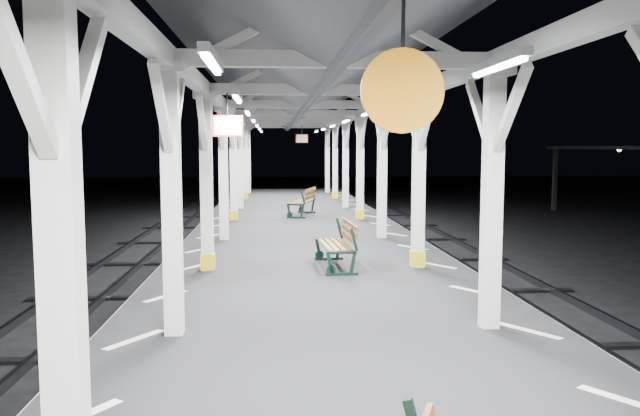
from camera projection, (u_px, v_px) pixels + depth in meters
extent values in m
plane|color=black|center=(322.00, 355.00, 9.98)|extent=(120.00, 120.00, 0.00)
cube|color=black|center=(322.00, 325.00, 9.93)|extent=(6.00, 50.00, 1.00)
cube|color=silver|center=(166.00, 296.00, 9.70)|extent=(1.00, 48.00, 0.01)
cube|color=silver|center=(473.00, 291.00, 10.07)|extent=(1.00, 48.00, 0.01)
cube|color=#2D2D33|center=(36.00, 357.00, 9.64)|extent=(0.08, 60.00, 0.16)
cube|color=#2D2D33|center=(590.00, 344.00, 10.31)|extent=(0.08, 60.00, 0.16)
cube|color=black|center=(622.00, 346.00, 10.35)|extent=(2.20, 0.22, 0.06)
cube|color=silver|center=(61.00, 271.00, 3.63)|extent=(0.22, 0.22, 3.20)
cube|color=silver|center=(83.00, 81.00, 4.06)|extent=(0.10, 0.99, 0.99)
cube|color=silver|center=(13.00, 56.00, 2.97)|extent=(0.10, 0.99, 0.99)
cube|color=silver|center=(172.00, 206.00, 7.60)|extent=(0.22, 0.22, 3.20)
cube|color=silver|center=(169.00, 68.00, 7.43)|extent=(0.40, 0.40, 0.12)
cube|color=silver|center=(177.00, 114.00, 8.03)|extent=(0.10, 0.99, 0.99)
cube|color=silver|center=(161.00, 108.00, 6.94)|extent=(0.10, 0.99, 0.99)
cube|color=silver|center=(207.00, 186.00, 11.57)|extent=(0.22, 0.22, 3.20)
cube|color=silver|center=(205.00, 96.00, 11.40)|extent=(0.40, 0.40, 0.12)
cube|color=gold|center=(208.00, 261.00, 11.70)|extent=(0.26, 0.26, 0.30)
cube|color=silver|center=(208.00, 125.00, 12.00)|extent=(0.10, 0.99, 0.99)
cube|color=silver|center=(202.00, 122.00, 10.91)|extent=(0.10, 0.99, 0.99)
cube|color=silver|center=(223.00, 176.00, 15.54)|extent=(0.22, 0.22, 3.20)
cube|color=silver|center=(222.00, 109.00, 15.37)|extent=(0.40, 0.40, 0.12)
cube|color=silver|center=(224.00, 130.00, 15.97)|extent=(0.10, 0.99, 0.99)
cube|color=silver|center=(221.00, 129.00, 14.88)|extent=(0.10, 0.99, 0.99)
cube|color=silver|center=(234.00, 170.00, 19.51)|extent=(0.22, 0.22, 3.20)
cube|color=silver|center=(233.00, 117.00, 19.34)|extent=(0.40, 0.40, 0.12)
cube|color=gold|center=(234.00, 215.00, 19.64)|extent=(0.26, 0.26, 0.30)
cube|color=silver|center=(234.00, 134.00, 19.94)|extent=(0.10, 0.99, 0.99)
cube|color=silver|center=(232.00, 133.00, 18.85)|extent=(0.10, 0.99, 0.99)
cube|color=silver|center=(240.00, 166.00, 23.47)|extent=(0.22, 0.22, 3.20)
cube|color=silver|center=(240.00, 122.00, 23.31)|extent=(0.40, 0.40, 0.12)
cube|color=silver|center=(241.00, 136.00, 23.91)|extent=(0.10, 0.99, 0.99)
cube|color=silver|center=(239.00, 135.00, 22.82)|extent=(0.10, 0.99, 0.99)
cube|color=silver|center=(245.00, 164.00, 27.44)|extent=(0.22, 0.22, 3.20)
cube|color=silver|center=(244.00, 126.00, 27.28)|extent=(0.40, 0.40, 0.12)
cube|color=gold|center=(245.00, 196.00, 27.58)|extent=(0.26, 0.26, 0.30)
cube|color=silver|center=(245.00, 137.00, 27.88)|extent=(0.10, 0.99, 0.99)
cube|color=silver|center=(244.00, 137.00, 26.79)|extent=(0.10, 0.99, 0.99)
cube|color=silver|center=(248.00, 161.00, 31.41)|extent=(0.22, 0.22, 3.20)
cube|color=silver|center=(248.00, 128.00, 31.25)|extent=(0.40, 0.40, 0.12)
cube|color=silver|center=(249.00, 139.00, 31.85)|extent=(0.10, 0.99, 0.99)
cube|color=silver|center=(248.00, 138.00, 30.76)|extent=(0.10, 0.99, 0.99)
cube|color=silver|center=(492.00, 204.00, 7.90)|extent=(0.22, 0.22, 3.20)
cube|color=silver|center=(495.00, 71.00, 7.73)|extent=(0.40, 0.40, 0.12)
cube|color=silver|center=(480.00, 115.00, 8.33)|extent=(0.10, 0.99, 0.99)
cube|color=silver|center=(511.00, 110.00, 7.24)|extent=(0.10, 0.99, 0.99)
cube|color=silver|center=(419.00, 185.00, 11.87)|extent=(0.22, 0.22, 3.20)
cube|color=silver|center=(420.00, 97.00, 11.70)|extent=(0.40, 0.40, 0.12)
cube|color=gold|center=(417.00, 259.00, 12.00)|extent=(0.26, 0.26, 0.30)
cube|color=silver|center=(413.00, 125.00, 12.30)|extent=(0.10, 0.99, 0.99)
cube|color=silver|center=(427.00, 123.00, 11.21)|extent=(0.10, 0.99, 0.99)
cube|color=silver|center=(382.00, 176.00, 15.83)|extent=(0.22, 0.22, 3.20)
cube|color=silver|center=(383.00, 110.00, 15.67)|extent=(0.40, 0.40, 0.12)
cube|color=silver|center=(379.00, 131.00, 16.27)|extent=(0.10, 0.99, 0.99)
cube|color=silver|center=(386.00, 129.00, 15.18)|extent=(0.10, 0.99, 0.99)
cube|color=silver|center=(360.00, 170.00, 19.80)|extent=(0.22, 0.22, 3.20)
cube|color=silver|center=(360.00, 117.00, 19.64)|extent=(0.40, 0.40, 0.12)
cube|color=gold|center=(360.00, 214.00, 19.94)|extent=(0.26, 0.26, 0.30)
cube|color=silver|center=(358.00, 134.00, 20.24)|extent=(0.10, 0.99, 0.99)
cube|color=silver|center=(363.00, 133.00, 19.15)|extent=(0.10, 0.99, 0.99)
cube|color=silver|center=(346.00, 166.00, 23.77)|extent=(0.22, 0.22, 3.20)
cube|color=silver|center=(346.00, 122.00, 23.61)|extent=(0.40, 0.40, 0.12)
cube|color=silver|center=(344.00, 136.00, 24.21)|extent=(0.10, 0.99, 0.99)
cube|color=silver|center=(347.00, 135.00, 23.12)|extent=(0.10, 0.99, 0.99)
cube|color=silver|center=(335.00, 163.00, 27.74)|extent=(0.22, 0.22, 3.20)
cube|color=silver|center=(335.00, 126.00, 27.58)|extent=(0.40, 0.40, 0.12)
cube|color=gold|center=(335.00, 195.00, 27.88)|extent=(0.26, 0.26, 0.30)
cube|color=silver|center=(334.00, 138.00, 28.18)|extent=(0.10, 0.99, 0.99)
cube|color=silver|center=(336.00, 137.00, 27.09)|extent=(0.10, 0.99, 0.99)
cube|color=silver|center=(327.00, 161.00, 31.71)|extent=(0.22, 0.22, 3.20)
cube|color=silver|center=(327.00, 129.00, 31.55)|extent=(0.40, 0.40, 0.12)
cube|color=silver|center=(326.00, 139.00, 32.15)|extent=(0.10, 0.99, 0.99)
cube|color=silver|center=(328.00, 138.00, 31.06)|extent=(0.10, 0.99, 0.99)
cube|color=silver|center=(190.00, 77.00, 9.41)|extent=(0.18, 48.00, 0.24)
cube|color=silver|center=(450.00, 79.00, 9.71)|extent=(0.18, 48.00, 0.24)
cube|color=silver|center=(335.00, 60.00, 7.57)|extent=(4.20, 0.14, 0.20)
cube|color=silver|center=(314.00, 90.00, 11.54)|extent=(4.20, 0.14, 0.20)
cube|color=silver|center=(303.00, 104.00, 15.51)|extent=(4.20, 0.14, 0.20)
cube|color=silver|center=(297.00, 113.00, 19.48)|extent=(4.20, 0.14, 0.20)
cube|color=silver|center=(293.00, 119.00, 23.45)|extent=(4.20, 0.14, 0.20)
cube|color=silver|center=(290.00, 123.00, 27.42)|extent=(4.20, 0.14, 0.20)
cube|color=silver|center=(288.00, 126.00, 31.39)|extent=(4.20, 0.14, 0.20)
cube|color=silver|center=(322.00, 16.00, 9.47)|extent=(0.16, 48.00, 0.20)
cube|color=#515559|center=(237.00, 41.00, 9.41)|extent=(2.80, 49.00, 1.45)
cube|color=#515559|center=(406.00, 43.00, 9.60)|extent=(2.80, 49.00, 1.45)
cube|color=silver|center=(212.00, 59.00, 5.52)|extent=(0.10, 1.35, 0.08)
cube|color=white|center=(212.00, 64.00, 5.52)|extent=(0.05, 1.25, 0.05)
cube|color=silver|center=(237.00, 96.00, 9.49)|extent=(0.10, 1.35, 0.08)
cube|color=white|center=(237.00, 99.00, 9.49)|extent=(0.05, 1.25, 0.05)
cube|color=silver|center=(248.00, 111.00, 13.46)|extent=(0.10, 1.35, 0.08)
cube|color=white|center=(248.00, 113.00, 13.46)|extent=(0.05, 1.25, 0.05)
cube|color=silver|center=(253.00, 119.00, 17.43)|extent=(0.10, 1.35, 0.08)
cube|color=white|center=(254.00, 121.00, 17.43)|extent=(0.05, 1.25, 0.05)
cube|color=silver|center=(257.00, 124.00, 21.40)|extent=(0.10, 1.35, 0.08)
cube|color=white|center=(257.00, 126.00, 21.40)|extent=(0.05, 1.25, 0.05)
cube|color=silver|center=(260.00, 128.00, 25.37)|extent=(0.10, 1.35, 0.08)
cube|color=white|center=(260.00, 129.00, 25.37)|extent=(0.05, 1.25, 0.05)
cube|color=silver|center=(261.00, 131.00, 29.34)|extent=(0.10, 1.35, 0.08)
cube|color=white|center=(261.00, 132.00, 29.34)|extent=(0.05, 1.25, 0.05)
cube|color=silver|center=(498.00, 62.00, 5.71)|extent=(0.10, 1.35, 0.08)
cube|color=white|center=(498.00, 67.00, 5.72)|extent=(0.05, 1.25, 0.05)
cube|color=silver|center=(406.00, 97.00, 9.68)|extent=(0.10, 1.35, 0.08)
cube|color=white|center=(406.00, 100.00, 9.69)|extent=(0.05, 1.25, 0.05)
cube|color=silver|center=(367.00, 111.00, 13.65)|extent=(0.10, 1.35, 0.08)
cube|color=white|center=(367.00, 114.00, 13.66)|extent=(0.05, 1.25, 0.05)
cube|color=silver|center=(346.00, 119.00, 17.62)|extent=(0.10, 1.35, 0.08)
cube|color=white|center=(346.00, 121.00, 17.63)|extent=(0.05, 1.25, 0.05)
cube|color=silver|center=(332.00, 125.00, 21.59)|extent=(0.10, 1.35, 0.08)
cube|color=white|center=(332.00, 126.00, 21.60)|extent=(0.05, 1.25, 0.05)
cube|color=silver|center=(323.00, 128.00, 25.56)|extent=(0.10, 1.35, 0.08)
cube|color=white|center=(323.00, 129.00, 25.57)|extent=(0.05, 1.25, 0.05)
cube|color=silver|center=(316.00, 131.00, 29.53)|extent=(0.10, 1.35, 0.08)
cube|color=white|center=(316.00, 132.00, 29.54)|extent=(0.05, 1.25, 0.05)
cylinder|color=black|center=(403.00, 21.00, 3.63)|extent=(0.02, 0.02, 0.30)
cylinder|color=orange|center=(402.00, 91.00, 3.67)|extent=(0.50, 0.04, 0.50)
cylinder|color=black|center=(227.00, 104.00, 10.13)|extent=(0.02, 0.02, 0.36)
cube|color=red|center=(228.00, 126.00, 10.16)|extent=(0.50, 0.03, 0.35)
cube|color=white|center=(228.00, 126.00, 10.16)|extent=(0.44, 0.04, 0.29)
cylinder|color=black|center=(302.00, 130.00, 25.15)|extent=(0.02, 0.02, 0.36)
cube|color=red|center=(302.00, 139.00, 25.19)|extent=(0.50, 0.03, 0.35)
cube|color=white|center=(302.00, 139.00, 25.19)|extent=(0.44, 0.05, 0.29)
cube|color=black|center=(555.00, 179.00, 32.70)|extent=(0.20, 0.20, 3.30)
sphere|color=silver|center=(619.00, 149.00, 26.60)|extent=(0.20, 0.20, 0.20)
sphere|color=silver|center=(556.00, 149.00, 32.55)|extent=(0.20, 0.20, 0.20)
cube|color=black|center=(342.00, 274.00, 11.26)|extent=(0.59, 0.10, 0.06)
cube|color=black|center=(330.00, 264.00, 11.21)|extent=(0.15, 0.06, 0.46)
cube|color=black|center=(353.00, 263.00, 11.27)|extent=(0.14, 0.06, 0.46)
cube|color=black|center=(354.00, 239.00, 11.23)|extent=(0.16, 0.06, 0.43)
cube|color=black|center=(329.00, 259.00, 12.82)|extent=(0.59, 0.10, 0.06)
cube|color=black|center=(318.00, 250.00, 12.77)|extent=(0.15, 0.06, 0.46)
cube|color=black|center=(338.00, 249.00, 12.83)|extent=(0.14, 0.06, 0.46)
cube|color=black|center=(339.00, 228.00, 12.79)|extent=(0.16, 0.06, 0.43)
cube|color=brown|center=(325.00, 245.00, 11.97)|extent=(0.18, 1.50, 0.03)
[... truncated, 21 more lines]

